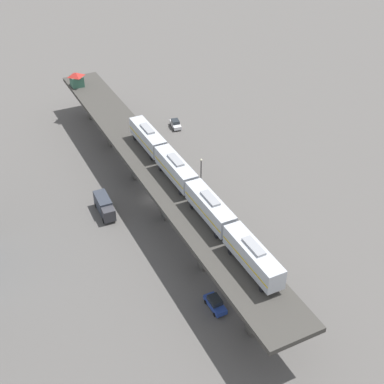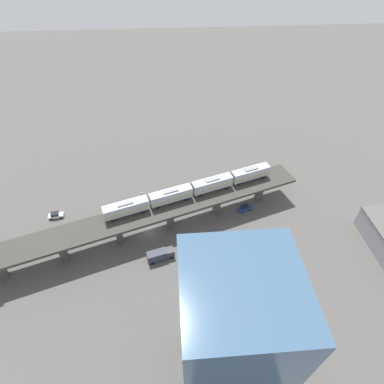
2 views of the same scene
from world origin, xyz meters
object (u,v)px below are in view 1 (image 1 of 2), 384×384
Objects in this scene: subway_train at (192,187)px; street_lamp at (201,171)px; street_car_white at (175,124)px; signal_hut at (77,79)px; delivery_truck at (104,206)px; street_car_blue at (215,303)px.

subway_train is 16.91m from street_lamp.
subway_train is 42.64m from street_car_white.
delivery_truck is (-5.09, 40.11, -8.45)m from signal_hut.
street_car_white is 0.66× the size of street_lamp.
street_car_blue is at bearing 88.78° from street_car_white.
delivery_truck is at bearing -58.66° from street_car_blue.
street_lamp is at bearing -105.10° from subway_train.
subway_train is 11.90× the size of signal_hut.
street_car_blue and street_car_white have the same top height.
street_lamp is at bearing 93.87° from street_car_white.
signal_hut is at bearing -68.03° from subway_train.
signal_hut is at bearing -82.77° from delivery_truck.
street_car_blue is (-21.06, 66.33, -9.28)m from signal_hut.
street_car_blue is 0.68× the size of street_lamp.
street_lamp is at bearing 124.70° from signal_hut.
street_car_blue is 30.71m from delivery_truck.
signal_hut is at bearing -20.48° from street_car_white.
subway_train is 20.02m from delivery_truck.
signal_hut is 25.54m from street_car_white.
signal_hut is at bearing -55.30° from street_lamp.
subway_train reaches higher than street_lamp.
street_lamp reaches higher than street_car_blue.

